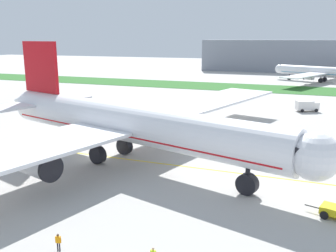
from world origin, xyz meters
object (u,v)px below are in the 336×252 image
object	(u,v)px
parked_airliner_far_left	(319,71)
airliner_foreground	(125,123)
service_truck_baggage_loader	(307,106)
ground_crew_marshaller_front	(58,241)
ground_crew_wingwalker_starboard	(247,177)

from	to	relation	value
parked_airliner_far_left	airliner_foreground	bearing A→B (deg)	-103.05
service_truck_baggage_loader	ground_crew_marshaller_front	bearing A→B (deg)	-104.45
airliner_foreground	ground_crew_wingwalker_starboard	world-z (taller)	airliner_foreground
ground_crew_marshaller_front	parked_airliner_far_left	size ratio (longest dim) A/B	0.03
ground_crew_wingwalker_starboard	service_truck_baggage_loader	bearing A→B (deg)	83.20
airliner_foreground	service_truck_baggage_loader	bearing A→B (deg)	64.37
airliner_foreground	ground_crew_wingwalker_starboard	xyz separation A→B (m)	(19.35, -2.39, -5.36)
ground_crew_wingwalker_starboard	parked_airliner_far_left	bearing A→B (deg)	85.42
ground_crew_marshaller_front	ground_crew_wingwalker_starboard	xyz separation A→B (m)	(13.65, 22.43, -0.11)
ground_crew_marshaller_front	ground_crew_wingwalker_starboard	distance (m)	26.26
airliner_foreground	service_truck_baggage_loader	distance (m)	60.59
ground_crew_marshaller_front	service_truck_baggage_loader	world-z (taller)	service_truck_baggage_loader
airliner_foreground	service_truck_baggage_loader	size ratio (longest dim) A/B	15.88
airliner_foreground	ground_crew_wingwalker_starboard	size ratio (longest dim) A/B	63.08
ground_crew_wingwalker_starboard	parked_airliner_far_left	xyz separation A→B (m)	(10.50, 131.16, 3.70)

